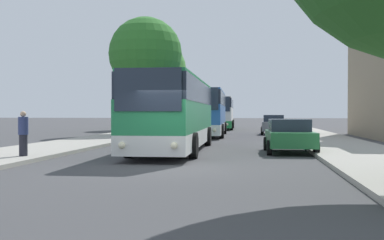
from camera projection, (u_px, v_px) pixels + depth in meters
ground_plane at (168, 169)px, 13.82m from camera, size 300.00×300.00×0.00m
bus_front at (175, 113)px, 20.63m from camera, size 3.01×11.74×3.26m
bus_middle at (207, 112)px, 34.27m from camera, size 3.07×11.50×3.40m
bus_rear at (221, 113)px, 49.02m from camera, size 3.06×11.05×3.38m
parked_car_right_near at (289, 135)px, 19.63m from camera, size 2.19×4.00×1.47m
parked_car_right_far at (274, 124)px, 36.86m from camera, size 2.14×4.11×1.59m
pedestrian_waiting_near at (23, 133)px, 16.57m from camera, size 0.36×0.36×1.66m
tree_left_near at (146, 54)px, 35.36m from camera, size 5.78×5.78×9.16m
tree_left_far at (158, 69)px, 47.70m from camera, size 6.12×6.12×9.33m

